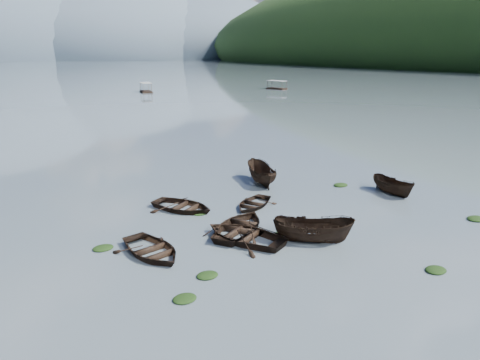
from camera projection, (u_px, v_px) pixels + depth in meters
name	position (u px, v px, depth m)	size (l,w,h in m)	color
ground_plane	(356.00, 286.00, 20.04)	(2400.00, 2400.00, 0.00)	#515E66
haze_mtn_c	(100.00, 59.00, 849.61)	(520.00, 520.00, 260.00)	#475666
haze_mtn_d	(186.00, 58.00, 928.02)	(520.00, 520.00, 220.00)	#475666
rowboat_0	(152.00, 254.00, 23.16)	(3.24, 4.54, 0.94)	black
rowboat_1	(240.00, 231.00, 26.18)	(3.54, 4.95, 1.03)	black
rowboat_2	(313.00, 242.00, 24.69)	(1.74, 4.62, 1.78)	black
rowboat_3	(245.00, 240.00, 24.94)	(3.61, 5.05, 1.05)	black
rowboat_5	(392.00, 194.00, 33.17)	(1.49, 3.97, 1.53)	black
rowboat_6	(182.00, 210.00, 29.74)	(3.30, 4.62, 0.96)	black
rowboat_7	(253.00, 206.00, 30.46)	(2.72, 3.81, 0.79)	black
rowboat_8	(261.00, 183.00, 35.83)	(1.83, 4.86, 1.88)	black
weed_clump_0	(185.00, 300.00, 18.89)	(1.09, 0.89, 0.24)	black
weed_clump_1	(207.00, 276.00, 20.86)	(1.09, 0.87, 0.24)	black
weed_clump_2	(436.00, 271.00, 21.38)	(1.12, 0.90, 0.24)	black
weed_clump_3	(280.00, 235.00, 25.68)	(0.83, 0.70, 0.18)	black
weed_clump_4	(476.00, 220.00, 27.97)	(1.26, 1.00, 0.26)	black
weed_clump_5	(103.00, 249.00, 23.79)	(1.14, 0.92, 0.24)	black
weed_clump_6	(200.00, 214.00, 28.98)	(0.95, 0.79, 0.20)	black
weed_clump_7	(341.00, 186.00, 35.14)	(1.22, 0.98, 0.27)	black
pontoon_centre	(146.00, 92.00, 119.88)	(2.74, 6.57, 2.52)	black
pontoon_right	(277.00, 89.00, 130.12)	(2.64, 6.34, 2.43)	black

